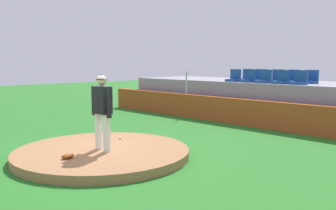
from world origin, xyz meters
TOP-DOWN VIEW (x-y plane):
  - ground_plane at (0.00, 0.00)m, footprint 60.00×60.00m
  - pitchers_mound at (0.00, 0.00)m, footprint 4.24×4.24m
  - pitcher at (0.13, -0.07)m, footprint 0.79×0.29m
  - baseball at (-0.63, 1.00)m, footprint 0.07×0.07m
  - fielding_glove at (0.22, -1.05)m, footprint 0.23×0.32m
  - brick_barrier at (0.00, 6.36)m, footprint 15.64×0.40m
  - fence_post_left at (-3.17, 6.36)m, footprint 0.06×0.06m
  - bleacher_platform at (0.00, 8.49)m, footprint 13.80×3.43m
  - stadium_chair_0 at (-1.41, 7.32)m, footprint 0.48×0.44m
  - stadium_chair_1 at (-0.70, 7.31)m, footprint 0.48×0.44m
  - stadium_chair_2 at (-0.00, 7.29)m, footprint 0.48×0.44m
  - stadium_chair_3 at (0.71, 7.28)m, footprint 0.48×0.44m
  - stadium_chair_4 at (1.39, 7.31)m, footprint 0.48×0.44m
  - stadium_chair_5 at (-1.40, 8.22)m, footprint 0.48×0.44m
  - stadium_chair_6 at (-0.73, 8.17)m, footprint 0.48×0.44m
  - stadium_chair_7 at (0.03, 8.18)m, footprint 0.48×0.44m
  - stadium_chair_8 at (0.70, 8.19)m, footprint 0.48×0.44m
  - stadium_chair_9 at (1.39, 8.20)m, footprint 0.48×0.44m

SIDE VIEW (x-z plane):
  - ground_plane at x=0.00m, z-range 0.00..0.00m
  - pitchers_mound at x=0.00m, z-range 0.00..0.20m
  - baseball at x=-0.63m, z-range 0.20..0.28m
  - fielding_glove at x=0.22m, z-range 0.20..0.31m
  - brick_barrier at x=0.00m, z-range 0.00..0.97m
  - bleacher_platform at x=0.00m, z-range 0.00..1.54m
  - pitcher at x=0.13m, z-range 0.35..2.19m
  - fence_post_left at x=-3.17m, z-range 0.97..1.96m
  - stadium_chair_0 at x=-1.41m, z-range 1.44..1.94m
  - stadium_chair_1 at x=-0.70m, z-range 1.44..1.94m
  - stadium_chair_2 at x=0.00m, z-range 1.44..1.94m
  - stadium_chair_3 at x=0.71m, z-range 1.44..1.94m
  - stadium_chair_4 at x=1.39m, z-range 1.44..1.94m
  - stadium_chair_5 at x=-1.40m, z-range 1.44..1.94m
  - stadium_chair_6 at x=-0.73m, z-range 1.44..1.94m
  - stadium_chair_7 at x=0.03m, z-range 1.44..1.94m
  - stadium_chair_8 at x=0.70m, z-range 1.44..1.94m
  - stadium_chair_9 at x=1.39m, z-range 1.44..1.94m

